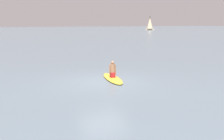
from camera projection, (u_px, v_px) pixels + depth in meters
The scene contains 4 objects.
ground_plane at pixel (104, 82), 13.61m from camera, with size 400.00×400.00×0.00m, color slate.
surfboard at pixel (113, 78), 14.22m from camera, with size 3.09×0.76×0.11m, color gold.
person_paddler at pixel (113, 70), 14.14m from camera, with size 0.40×0.34×0.92m.
sailboat_near_left at pixel (150, 24), 109.39m from camera, with size 3.78×3.57×5.91m.
Camera 1 is at (-5.25, -12.20, 3.07)m, focal length 41.27 mm.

